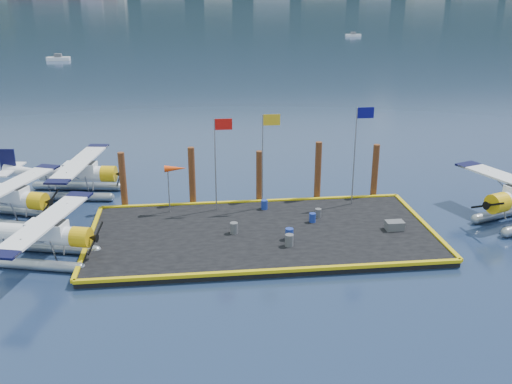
% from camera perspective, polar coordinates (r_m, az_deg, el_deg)
% --- Properties ---
extents(ground, '(4000.00, 4000.00, 0.00)m').
position_cam_1_polar(ground, '(33.97, 0.60, -4.58)').
color(ground, '#182A48').
rests_on(ground, ground).
extents(dock, '(20.00, 10.00, 0.40)m').
position_cam_1_polar(dock, '(33.89, 0.60, -4.27)').
color(dock, black).
rests_on(dock, ground).
extents(dock_bumpers, '(20.25, 10.25, 0.18)m').
position_cam_1_polar(dock_bumpers, '(33.77, 0.60, -3.82)').
color(dock_bumpers, gold).
rests_on(dock_bumpers, dock).
extents(seaplane_a, '(8.37, 9.02, 3.21)m').
position_cam_1_polar(seaplane_a, '(32.73, -20.65, -4.25)').
color(seaplane_a, '#9299A0').
rests_on(seaplane_a, ground).
extents(seaplane_b, '(8.49, 9.00, 3.25)m').
position_cam_1_polar(seaplane_b, '(39.04, -23.69, -0.77)').
color(seaplane_b, '#9299A0').
rests_on(seaplane_b, ground).
extents(seaplane_c, '(8.67, 9.51, 3.36)m').
position_cam_1_polar(seaplane_c, '(42.23, -17.57, 1.56)').
color(seaplane_c, '#9299A0').
rests_on(seaplane_c, ground).
extents(drum_0, '(0.46, 0.46, 0.65)m').
position_cam_1_polar(drum_0, '(33.49, -2.22, -3.61)').
color(drum_0, '#4F5054').
rests_on(drum_0, dock).
extents(drum_1, '(0.46, 0.46, 0.65)m').
position_cam_1_polar(drum_1, '(32.73, 3.35, -4.20)').
color(drum_1, navy).
rests_on(drum_1, dock).
extents(drum_2, '(0.40, 0.40, 0.57)m').
position_cam_1_polar(drum_2, '(35.20, 5.66, -2.57)').
color(drum_2, navy).
rests_on(drum_2, dock).
extents(drum_3, '(0.49, 0.49, 0.68)m').
position_cam_1_polar(drum_3, '(31.91, 3.34, -4.84)').
color(drum_3, '#4F5054').
rests_on(drum_3, dock).
extents(drum_4, '(0.40, 0.40, 0.56)m').
position_cam_1_polar(drum_4, '(35.96, 6.23, -2.10)').
color(drum_4, '#4F5054').
rests_on(drum_4, dock).
extents(drum_5, '(0.43, 0.43, 0.60)m').
position_cam_1_polar(drum_5, '(37.04, 0.84, -1.27)').
color(drum_5, navy).
rests_on(drum_5, dock).
extents(crate, '(1.06, 0.70, 0.53)m').
position_cam_1_polar(crate, '(34.95, 13.69, -3.27)').
color(crate, '#4F5054').
rests_on(crate, dock).
extents(flagpole_red, '(1.14, 0.08, 6.00)m').
position_cam_1_polar(flagpole_red, '(35.84, -3.79, 4.18)').
color(flagpole_red, gray).
rests_on(flagpole_red, dock).
extents(flagpole_yellow, '(1.14, 0.08, 6.20)m').
position_cam_1_polar(flagpole_yellow, '(36.07, 0.98, 4.52)').
color(flagpole_yellow, gray).
rests_on(flagpole_yellow, dock).
extents(flagpole_blue, '(1.14, 0.08, 6.50)m').
position_cam_1_polar(flagpole_blue, '(37.27, 10.19, 4.98)').
color(flagpole_blue, gray).
rests_on(flagpole_blue, dock).
extents(windsock, '(1.40, 0.44, 3.12)m').
position_cam_1_polar(windsock, '(36.16, -8.08, 2.23)').
color(windsock, gray).
rests_on(windsock, dock).
extents(piling_0, '(0.44, 0.44, 4.00)m').
position_cam_1_polar(piling_0, '(38.31, -13.14, 0.98)').
color(piling_0, '#4B2B15').
rests_on(piling_0, ground).
extents(piling_1, '(0.44, 0.44, 4.20)m').
position_cam_1_polar(piling_1, '(38.01, -6.41, 1.40)').
color(piling_1, '#4B2B15').
rests_on(piling_1, ground).
extents(piling_2, '(0.44, 0.44, 3.80)m').
position_cam_1_polar(piling_2, '(38.33, 0.34, 1.37)').
color(piling_2, '#4B2B15').
rests_on(piling_2, ground).
extents(piling_3, '(0.44, 0.44, 4.30)m').
position_cam_1_polar(piling_3, '(38.91, 6.20, 1.93)').
color(piling_3, '#4B2B15').
rests_on(piling_3, ground).
extents(piling_4, '(0.44, 0.44, 4.00)m').
position_cam_1_polar(piling_4, '(40.01, 11.80, 1.90)').
color(piling_4, '#4B2B15').
rests_on(piling_4, ground).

